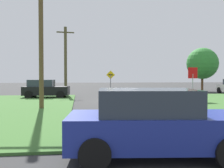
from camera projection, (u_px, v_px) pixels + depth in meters
The scene contains 9 objects.
ground_plane at pixel (122, 101), 20.91m from camera, with size 120.00×120.00×0.00m, color #303030.
lane_stripe_center at pixel (147, 116), 12.97m from camera, with size 0.20×14.00×0.01m, color yellow.
stop_sign at pixel (193, 77), 20.27m from camera, with size 0.82×0.23×2.60m.
parked_car_near_building at pixel (45, 89), 23.59m from camera, with size 4.08×2.25×1.62m.
car_behind_on_main_road at pixel (153, 123), 6.35m from camera, with size 4.29×2.38×1.62m.
utility_pole_near at pixel (41, 29), 15.33m from camera, with size 1.80×0.29×9.05m.
utility_pole_mid at pixel (66, 60), 27.48m from camera, with size 1.79×0.42×7.02m.
direction_sign at pixel (111, 80), 27.69m from camera, with size 0.90×0.13×2.53m.
oak_tree_left at pixel (202, 63), 34.06m from camera, with size 4.00×4.00×5.57m.
Camera 1 is at (-3.27, -20.62, 1.93)m, focal length 42.68 mm.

